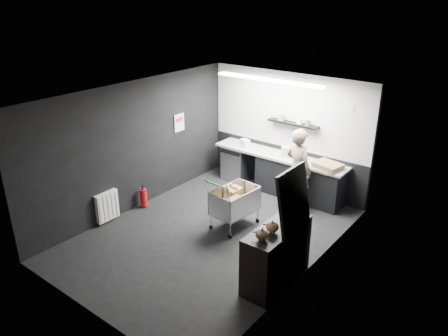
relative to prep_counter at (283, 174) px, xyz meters
The scene contains 22 objects.
floor 2.47m from the prep_counter, 93.20° to the right, with size 5.50×5.50×0.00m, color black.
ceiling 3.30m from the prep_counter, 93.20° to the right, with size 5.50×5.50×0.00m, color silver.
wall_back 0.96m from the prep_counter, 112.30° to the left, with size 5.50×5.50×0.00m, color black.
wall_front 5.25m from the prep_counter, 91.50° to the right, with size 5.50×5.50×0.00m, color black.
wall_left 3.35m from the prep_counter, 131.43° to the right, with size 5.50×5.50×0.00m, color black.
wall_right 3.18m from the prep_counter, 52.38° to the right, with size 5.50×5.50×0.00m, color black.
kitchen_wall_panel 1.43m from the prep_counter, 113.58° to the left, with size 3.95×0.02×1.70m, color silver.
dado_panel 0.34m from the prep_counter, 113.58° to the left, with size 3.95×0.02×1.00m, color black.
floating_shelf 1.18m from the prep_counter, 72.13° to the left, with size 1.20×0.22×0.04m, color black.
wall_clock 2.13m from the prep_counter, 13.36° to the left, with size 0.20×0.20×0.03m, color white.
poster 2.63m from the prep_counter, 152.11° to the right, with size 0.02×0.30×0.40m, color white.
poster_red_band 2.66m from the prep_counter, 152.05° to the right, with size 0.01×0.22×0.10m, color red.
radiator 3.92m from the prep_counter, 122.01° to the right, with size 0.10×0.50×0.60m, color white.
ceiling_strip 2.29m from the prep_counter, 103.37° to the right, with size 2.40×0.20×0.04m, color white.
prep_counter is the anchor object (origin of this frame).
person 0.86m from the prep_counter, 37.06° to the right, with size 0.64×0.42×1.77m, color #BCB095.
shopping_cart 1.89m from the prep_counter, 89.21° to the right, with size 0.67×1.02×1.08m.
sideboard 3.29m from the prep_counter, 60.75° to the right, with size 0.57×1.33×1.99m.
fire_extinguisher 3.15m from the prep_counter, 129.13° to the right, with size 0.15×0.15×0.49m.
cardboard_box 1.18m from the prep_counter, ahead, with size 0.55×0.42×0.11m, color #997F51.
pink_tub 0.56m from the prep_counter, ahead, with size 0.23×0.23×0.23m, color beige.
white_container 1.17m from the prep_counter, behind, with size 0.21×0.16×0.18m, color white.
Camera 1 is at (4.63, -5.57, 4.42)m, focal length 35.00 mm.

